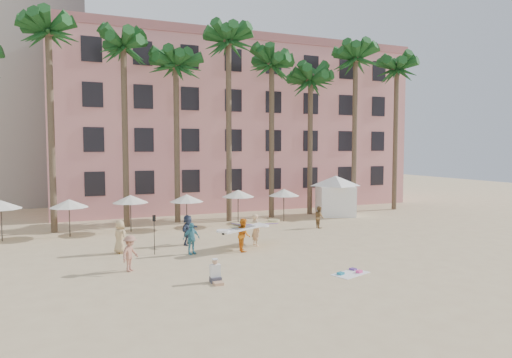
{
  "coord_description": "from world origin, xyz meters",
  "views": [
    {
      "loc": [
        -9.07,
        -20.21,
        5.98
      ],
      "look_at": [
        1.83,
        6.0,
        4.0
      ],
      "focal_mm": 32.0,
      "sensor_mm": 36.0,
      "label": 1
    }
  ],
  "objects_px": {
    "pink_hotel": "(229,128)",
    "cabana": "(335,192)",
    "carrier_yellow": "(256,228)",
    "carrier_white": "(244,234)"
  },
  "relations": [
    {
      "from": "pink_hotel",
      "to": "cabana",
      "type": "height_order",
      "value": "pink_hotel"
    },
    {
      "from": "cabana",
      "to": "carrier_yellow",
      "type": "height_order",
      "value": "cabana"
    },
    {
      "from": "carrier_yellow",
      "to": "cabana",
      "type": "bearing_deg",
      "value": 37.96
    },
    {
      "from": "pink_hotel",
      "to": "carrier_white",
      "type": "distance_m",
      "value": 24.05
    },
    {
      "from": "cabana",
      "to": "pink_hotel",
      "type": "bearing_deg",
      "value": 114.78
    },
    {
      "from": "pink_hotel",
      "to": "cabana",
      "type": "distance_m",
      "value": 14.66
    },
    {
      "from": "pink_hotel",
      "to": "carrier_yellow",
      "type": "xyz_separation_m",
      "value": [
        -5.57,
        -20.91,
        -6.91
      ]
    },
    {
      "from": "carrier_yellow",
      "to": "carrier_white",
      "type": "bearing_deg",
      "value": -138.04
    },
    {
      "from": "pink_hotel",
      "to": "carrier_white",
      "type": "height_order",
      "value": "pink_hotel"
    },
    {
      "from": "carrier_yellow",
      "to": "carrier_white",
      "type": "distance_m",
      "value": 1.62
    }
  ]
}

